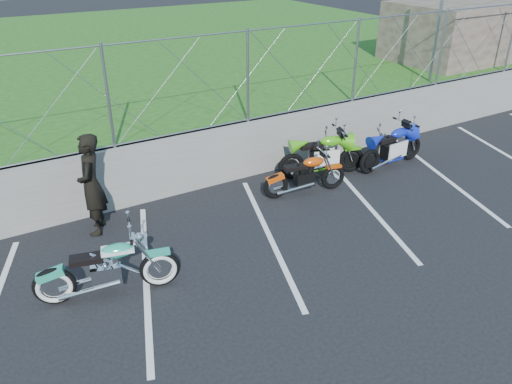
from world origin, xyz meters
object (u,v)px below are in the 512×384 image
naked_orange (306,176)px  sportbike_green (323,156)px  person_standing (91,185)px  cruiser_turquoise (109,270)px  sportbike_blue (393,148)px

naked_orange → sportbike_green: (0.88, 0.55, 0.06)m
person_standing → naked_orange: bearing=102.0°
naked_orange → sportbike_green: size_ratio=0.92×
cruiser_turquoise → sportbike_blue: 7.34m
cruiser_turquoise → sportbike_blue: size_ratio=1.05×
cruiser_turquoise → person_standing: person_standing is taller
naked_orange → sportbike_green: sportbike_green is taller
sportbike_green → person_standing: 5.18m
sportbike_blue → person_standing: size_ratio=1.06×
sportbike_green → naked_orange: bearing=-132.2°
cruiser_turquoise → sportbike_blue: cruiser_turquoise is taller
naked_orange → sportbike_green: 1.04m
cruiser_turquoise → person_standing: 2.08m
cruiser_turquoise → naked_orange: 4.76m
cruiser_turquoise → naked_orange: bearing=29.3°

